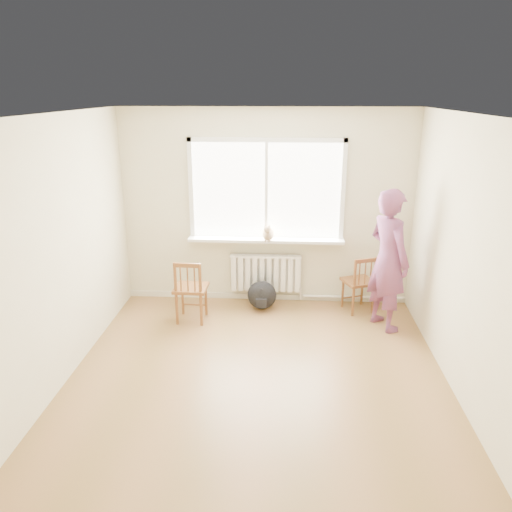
% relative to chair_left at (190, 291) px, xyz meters
% --- Properties ---
extents(floor, '(4.50, 4.50, 0.00)m').
position_rel_chair_left_xyz_m(floor, '(0.95, -1.45, -0.43)').
color(floor, olive).
rests_on(floor, ground).
extents(ceiling, '(4.50, 4.50, 0.00)m').
position_rel_chair_left_xyz_m(ceiling, '(0.95, -1.45, 2.27)').
color(ceiling, white).
rests_on(ceiling, back_wall).
extents(back_wall, '(4.00, 0.01, 2.70)m').
position_rel_chair_left_xyz_m(back_wall, '(0.95, 0.80, 0.92)').
color(back_wall, beige).
rests_on(back_wall, ground).
extents(window, '(2.12, 0.05, 1.42)m').
position_rel_chair_left_xyz_m(window, '(0.95, 0.78, 1.23)').
color(window, white).
rests_on(window, back_wall).
extents(windowsill, '(2.15, 0.22, 0.04)m').
position_rel_chair_left_xyz_m(windowsill, '(0.95, 0.69, 0.50)').
color(windowsill, white).
rests_on(windowsill, back_wall).
extents(radiator, '(1.00, 0.12, 0.55)m').
position_rel_chair_left_xyz_m(radiator, '(0.95, 0.71, 0.01)').
color(radiator, white).
rests_on(radiator, back_wall).
extents(heating_pipe, '(1.40, 0.04, 0.04)m').
position_rel_chair_left_xyz_m(heating_pipe, '(2.20, 0.74, -0.35)').
color(heating_pipe, silver).
rests_on(heating_pipe, back_wall).
extents(baseboard, '(4.00, 0.03, 0.08)m').
position_rel_chair_left_xyz_m(baseboard, '(0.95, 0.79, -0.39)').
color(baseboard, beige).
rests_on(baseboard, ground).
extents(chair_left, '(0.43, 0.41, 0.85)m').
position_rel_chair_left_xyz_m(chair_left, '(0.00, 0.00, 0.00)').
color(chair_left, brown).
rests_on(chair_left, floor).
extents(chair_right, '(0.51, 0.50, 0.80)m').
position_rel_chair_left_xyz_m(chair_right, '(2.25, 0.44, -0.02)').
color(chair_right, brown).
rests_on(chair_right, floor).
extents(person, '(0.69, 0.78, 1.80)m').
position_rel_chair_left_xyz_m(person, '(2.50, 0.01, 0.47)').
color(person, '#BC3E48').
rests_on(person, floor).
extents(cat, '(0.18, 0.38, 0.25)m').
position_rel_chair_left_xyz_m(cat, '(0.98, 0.61, 0.62)').
color(cat, '#CCB18B').
rests_on(cat, windowsill).
extents(backpack, '(0.46, 0.39, 0.40)m').
position_rel_chair_left_xyz_m(backpack, '(0.91, 0.45, -0.23)').
color(backpack, black).
rests_on(backpack, floor).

